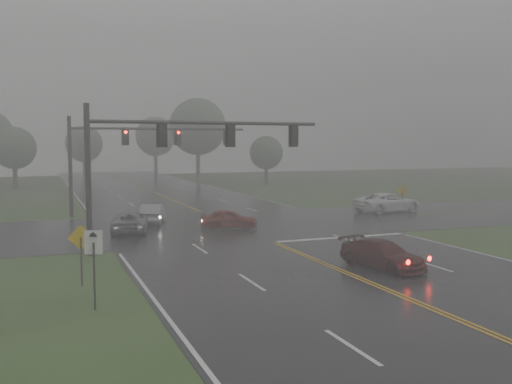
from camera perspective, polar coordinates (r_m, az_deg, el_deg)
name	(u,v)px	position (r m, az deg, el deg)	size (l,w,h in m)	color
ground	(436,311)	(20.82, 17.57, -11.29)	(180.00, 180.00, 0.00)	#2A3F1B
main_road	(241,229)	(38.16, -1.52, -3.72)	(18.00, 160.00, 0.02)	black
cross_street	(231,225)	(40.03, -2.48, -3.31)	(120.00, 14.00, 0.02)	black
stop_bar	(342,238)	(34.97, 8.58, -4.57)	(8.50, 0.50, 0.01)	silver
sedan_maroon	(382,269)	(26.90, 12.50, -7.49)	(1.78, 4.38, 1.27)	#3B0A0A
sedan_red	(229,229)	(38.34, -2.68, -3.68)	(1.53, 3.81, 1.30)	maroon
sedan_silver	(153,223)	(41.48, -10.28, -3.10)	(1.45, 4.17, 1.37)	gray
car_grey	(130,232)	(37.71, -12.46, -3.93)	(2.21, 4.79, 1.33)	slate
pickup_white	(388,212)	(48.65, 13.03, -1.97)	(2.64, 5.72, 1.59)	white
signal_gantry_near	(164,149)	(30.57, -9.17, 4.24)	(12.90, 0.34, 7.73)	black
signal_gantry_far	(128,146)	(46.77, -12.66, 4.51)	(14.35, 0.40, 7.80)	black
sign_diamond_west	(81,245)	(23.91, -17.10, -5.06)	(1.03, 0.16, 2.48)	black
sign_arrow_white	(94,255)	(20.38, -15.92, -6.04)	(0.60, 0.18, 2.75)	black
sign_diamond_east	(402,194)	(48.00, 14.44, -0.17)	(0.97, 0.26, 2.38)	black
tree_nw_a	(14,148)	(77.08, -23.03, 4.06)	(5.28, 5.28, 7.76)	#352C23
tree_ne_a	(198,127)	(85.08, -5.85, 6.51)	(8.40, 8.40, 12.34)	#352C23
tree_n_mid	(84,144)	(94.44, -16.82, 4.63)	(5.80, 5.80, 8.51)	#352C23
tree_e_near	(266,153)	(77.72, 1.03, 3.94)	(4.56, 4.56, 6.70)	#352C23
tree_n_far	(155,136)	(105.19, -10.03, 5.49)	(7.16, 7.16, 10.52)	#352C23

